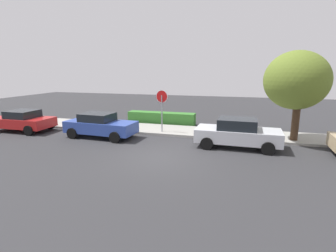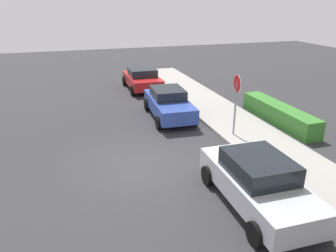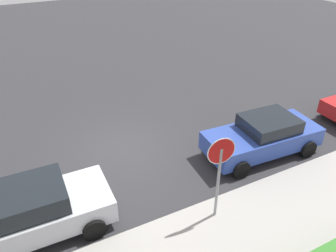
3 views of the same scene
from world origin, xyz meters
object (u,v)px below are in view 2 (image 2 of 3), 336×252
at_px(stop_sign, 236,95).
at_px(parked_car_silver, 258,182).
at_px(parked_car_blue, 169,103).
at_px(parked_car_red, 142,79).

height_order(stop_sign, parked_car_silver, stop_sign).
relative_size(stop_sign, parked_car_blue, 0.64).
height_order(stop_sign, parked_car_blue, stop_sign).
bearing_deg(parked_car_silver, parked_car_red, -179.71).
height_order(stop_sign, parked_car_red, stop_sign).
relative_size(parked_car_blue, parked_car_red, 1.09).
xyz_separation_m(parked_car_blue, parked_car_silver, (8.00, 0.10, 0.03)).
bearing_deg(parked_car_red, parked_car_blue, -0.29).
height_order(parked_car_silver, parked_car_red, parked_car_silver).
bearing_deg(stop_sign, parked_car_blue, -150.16).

